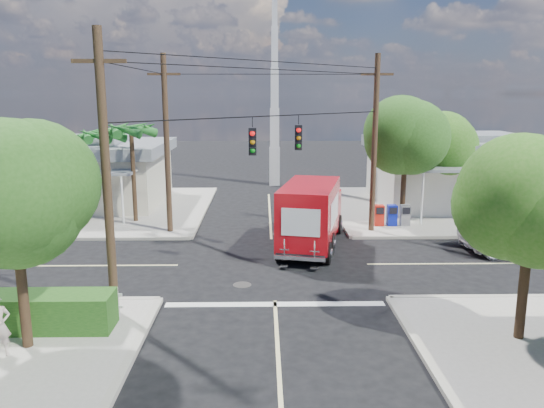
{
  "coord_description": "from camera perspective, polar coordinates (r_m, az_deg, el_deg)",
  "views": [
    {
      "loc": [
        -0.39,
        -21.33,
        7.05
      ],
      "look_at": [
        0.0,
        2.0,
        2.2
      ],
      "focal_mm": 35.0,
      "sensor_mm": 36.0,
      "label": 1
    }
  ],
  "objects": [
    {
      "name": "tree_ne_front",
      "position": [
        29.19,
        14.24,
        6.9
      ],
      "size": [
        4.21,
        4.14,
        6.66
      ],
      "color": "#422D1C",
      "rests_on": "sidewalk_ne"
    },
    {
      "name": "sidewalk_nw",
      "position": [
        34.59,
        -18.59,
        -0.52
      ],
      "size": [
        14.12,
        14.12,
        0.14
      ],
      "color": "gray",
      "rests_on": "ground"
    },
    {
      "name": "tree_sw_front",
      "position": [
        15.53,
        -26.1,
        0.44
      ],
      "size": [
        3.88,
        3.78,
        6.03
      ],
      "color": "#422D1C",
      "rests_on": "sidewalk_sw"
    },
    {
      "name": "sidewalk_ne",
      "position": [
        34.83,
        17.94,
        -0.4
      ],
      "size": [
        14.12,
        14.12,
        0.14
      ],
      "color": "gray",
      "rests_on": "ground"
    },
    {
      "name": "delivery_truck",
      "position": [
        24.7,
        4.28,
        -1.09
      ],
      "size": [
        3.68,
        7.45,
        3.1
      ],
      "color": "black",
      "rests_on": "ground"
    },
    {
      "name": "radio_tower",
      "position": [
        41.36,
        0.28,
        9.79
      ],
      "size": [
        0.8,
        0.8,
        17.0
      ],
      "color": "silver",
      "rests_on": "ground"
    },
    {
      "name": "palm_nw_back",
      "position": [
        31.76,
        -17.76,
        6.89
      ],
      "size": [
        3.01,
        3.08,
        5.19
      ],
      "color": "#422D1C",
      "rests_on": "sidewalk_nw"
    },
    {
      "name": "tree_se",
      "position": [
        16.2,
        26.25,
        -0.19
      ],
      "size": [
        3.67,
        3.54,
        5.62
      ],
      "color": "#422D1C",
      "rests_on": "sidewalk_se"
    },
    {
      "name": "hedge_sw",
      "position": [
        17.92,
        -26.46,
        -10.33
      ],
      "size": [
        6.2,
        1.2,
        1.1
      ],
      "primitive_type": "cube",
      "color": "#194313",
      "rests_on": "sidewalk_sw"
    },
    {
      "name": "ground",
      "position": [
        22.47,
        0.09,
        -6.54
      ],
      "size": [
        120.0,
        120.0,
        0.0
      ],
      "primitive_type": "plane",
      "color": "black",
      "rests_on": "ground"
    },
    {
      "name": "utility_poles",
      "position": [
        23.09,
        -3.94,
        5.81
      ],
      "size": [
        12.0,
        10.68,
        9.0
      ],
      "color": "#473321",
      "rests_on": "ground"
    },
    {
      "name": "picket_fence",
      "position": [
        18.52,
        -24.84,
        -9.51
      ],
      "size": [
        5.94,
        0.06,
        1.0
      ],
      "color": "silver",
      "rests_on": "sidewalk_sw"
    },
    {
      "name": "parked_car",
      "position": [
        26.64,
        25.26,
        -3.1
      ],
      "size": [
        5.53,
        2.85,
        1.49
      ],
      "primitive_type": "imported",
      "rotation": [
        0.0,
        0.0,
        1.64
      ],
      "color": "silver",
      "rests_on": "ground"
    },
    {
      "name": "building_ne",
      "position": [
        36.02,
        20.06,
        3.48
      ],
      "size": [
        11.8,
        10.2,
        4.5
      ],
      "color": "silver",
      "rests_on": "sidewalk_ne"
    },
    {
      "name": "building_nw",
      "position": [
        36.06,
        -19.77,
        3.35
      ],
      "size": [
        10.8,
        10.2,
        4.3
      ],
      "color": "beige",
      "rests_on": "sidewalk_nw"
    },
    {
      "name": "tree_ne_back",
      "position": [
        32.09,
        17.68,
        6.07
      ],
      "size": [
        3.77,
        3.66,
        5.82
      ],
      "color": "#422D1C",
      "rests_on": "sidewalk_ne"
    },
    {
      "name": "road_markings",
      "position": [
        21.07,
        0.16,
        -7.79
      ],
      "size": [
        32.0,
        32.0,
        0.01
      ],
      "color": "beige",
      "rests_on": "ground"
    },
    {
      "name": "palm_nw_front",
      "position": [
        29.76,
        -14.91,
        7.48
      ],
      "size": [
        3.01,
        3.08,
        5.59
      ],
      "color": "#422D1C",
      "rests_on": "sidewalk_nw"
    },
    {
      "name": "vending_boxes",
      "position": [
        29.08,
        12.77,
        -1.18
      ],
      "size": [
        1.9,
        0.5,
        1.1
      ],
      "color": "#B51C10",
      "rests_on": "sidewalk_ne"
    }
  ]
}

